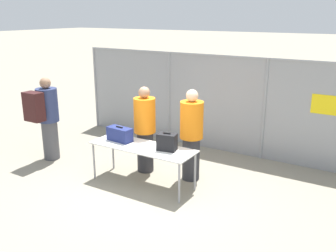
# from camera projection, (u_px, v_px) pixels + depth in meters

# --- Properties ---
(ground_plane) EXTENTS (120.00, 120.00, 0.00)m
(ground_plane) POSITION_uv_depth(u_px,v_px,m) (151.00, 190.00, 7.01)
(ground_plane) COLOR gray
(fence_section) EXTENTS (7.44, 0.07, 2.27)m
(fence_section) POSITION_uv_depth(u_px,v_px,m) (214.00, 101.00, 8.82)
(fence_section) COLOR gray
(fence_section) RESTS_ON ground_plane
(inspection_table) EXTENTS (2.07, 0.71, 0.78)m
(inspection_table) POSITION_uv_depth(u_px,v_px,m) (142.00, 149.00, 7.06)
(inspection_table) COLOR silver
(inspection_table) RESTS_ON ground_plane
(suitcase_navy) EXTENTS (0.53, 0.28, 0.29)m
(suitcase_navy) POSITION_uv_depth(u_px,v_px,m) (120.00, 134.00, 7.31)
(suitcase_navy) COLOR navy
(suitcase_navy) RESTS_ON inspection_table
(suitcase_black) EXTENTS (0.38, 0.27, 0.34)m
(suitcase_black) POSITION_uv_depth(u_px,v_px,m) (167.00, 142.00, 6.79)
(suitcase_black) COLOR black
(suitcase_black) RESTS_ON inspection_table
(traveler_hooded) EXTENTS (0.46, 0.71, 1.86)m
(traveler_hooded) POSITION_uv_depth(u_px,v_px,m) (46.00, 116.00, 8.20)
(traveler_hooded) COLOR #4C4C51
(traveler_hooded) RESTS_ON ground_plane
(security_worker_near) EXTENTS (0.44, 0.44, 1.79)m
(security_worker_near) POSITION_uv_depth(u_px,v_px,m) (145.00, 129.00, 7.62)
(security_worker_near) COLOR #2D2D33
(security_worker_near) RESTS_ON ground_plane
(security_worker_far) EXTENTS (0.45, 0.45, 1.81)m
(security_worker_far) POSITION_uv_depth(u_px,v_px,m) (191.00, 134.00, 7.22)
(security_worker_far) COLOR #2D2D33
(security_worker_far) RESTS_ON ground_plane
(utility_trailer) EXTENTS (3.32, 2.15, 0.68)m
(utility_trailer) POSITION_uv_depth(u_px,v_px,m) (303.00, 120.00, 10.20)
(utility_trailer) COLOR #4C6B47
(utility_trailer) RESTS_ON ground_plane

